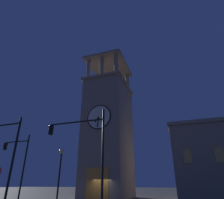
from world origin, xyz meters
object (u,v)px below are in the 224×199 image
at_px(traffic_signal_mid, 18,159).
at_px(traffic_signal_near, 5,149).
at_px(street_lamp, 60,166).
at_px(traffic_signal_far, 85,144).
at_px(clocktower, 109,133).

bearing_deg(traffic_signal_mid, traffic_signal_near, 126.15).
xyz_separation_m(traffic_signal_mid, street_lamp, (-6.05, 1.28, -0.95)).
xyz_separation_m(traffic_signal_mid, traffic_signal_far, (-9.75, 4.01, 0.20)).
xyz_separation_m(traffic_signal_near, traffic_signal_far, (-5.75, -1.47, 0.24)).
distance_m(clocktower, traffic_signal_far, 18.28).
xyz_separation_m(clocktower, traffic_signal_far, (-4.49, 16.97, -5.13)).
distance_m(traffic_signal_mid, traffic_signal_far, 10.54).
height_order(traffic_signal_near, traffic_signal_far, traffic_signal_far).
distance_m(clocktower, street_lamp, 15.58).
height_order(clocktower, traffic_signal_near, clocktower).
height_order(traffic_signal_far, street_lamp, traffic_signal_far).
relative_size(traffic_signal_near, traffic_signal_mid, 0.97).
height_order(clocktower, traffic_signal_mid, clocktower).
height_order(clocktower, street_lamp, clocktower).
distance_m(traffic_signal_near, traffic_signal_far, 5.94).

